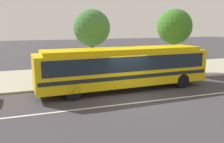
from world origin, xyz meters
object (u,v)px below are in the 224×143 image
Objects in this scene: transit_bus at (124,66)px; pedestrian_standing_by_tree at (175,64)px; pedestrian_waiting_near_sign at (46,73)px; street_tree_near_stop at (92,28)px; bus_stop_sign at (155,60)px; pedestrian_walking_along_curb at (151,64)px; street_tree_mid_block at (174,27)px.

transit_bus is 5.90m from pedestrian_standing_by_tree.
street_tree_near_stop is at bearing 24.13° from pedestrian_waiting_near_sign.
pedestrian_standing_by_tree is (5.47, 2.14, -0.53)m from transit_bus.
pedestrian_standing_by_tree reaches higher than pedestrian_waiting_near_sign.
transit_bus is 6.96× the size of pedestrian_standing_by_tree.
pedestrian_waiting_near_sign is 8.34m from bus_stop_sign.
pedestrian_standing_by_tree is 7.52m from street_tree_near_stop.
street_tree_near_stop is (-4.89, 0.85, 2.97)m from pedestrian_walking_along_curb.
bus_stop_sign is at bearing -106.27° from pedestrian_walking_along_curb.
transit_bus is 7.07× the size of pedestrian_waiting_near_sign.
street_tree_near_stop is (-6.67, 1.76, 2.99)m from pedestrian_standing_by_tree.
pedestrian_waiting_near_sign is 10.47m from pedestrian_standing_by_tree.
street_tree_near_stop is at bearing 154.64° from bus_stop_sign.
street_tree_near_stop is (-1.20, 3.90, 2.46)m from transit_bus.
bus_stop_sign is 0.42× the size of street_tree_near_stop.
pedestrian_waiting_near_sign is at bearing 156.25° from transit_bus.
transit_bus is at bearing -140.41° from pedestrian_walking_along_curb.
bus_stop_sign is 0.41× the size of street_tree_mid_block.
transit_bus reaches higher than pedestrian_waiting_near_sign.
transit_bus reaches higher than pedestrian_walking_along_curb.
pedestrian_waiting_near_sign is at bearing -174.43° from pedestrian_walking_along_curb.
transit_bus is 7.90m from street_tree_mid_block.
pedestrian_walking_along_curb is at bearing 73.73° from bus_stop_sign.
bus_stop_sign is at bearing -3.01° from pedestrian_waiting_near_sign.
street_tree_mid_block is (11.41, 1.67, 3.08)m from pedestrian_waiting_near_sign.
pedestrian_standing_by_tree is 0.31× the size of street_tree_near_stop.
pedestrian_standing_by_tree is at bearing -118.49° from street_tree_mid_block.
pedestrian_standing_by_tree is at bearing 9.88° from bus_stop_sign.
street_tree_near_stop is 7.61m from street_tree_mid_block.
pedestrian_walking_along_curb reaches higher than pedestrian_standing_by_tree.
bus_stop_sign is 5.59m from street_tree_near_stop.
transit_bus is at bearing -23.75° from pedestrian_waiting_near_sign.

